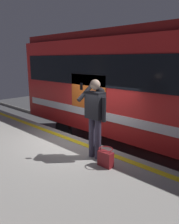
# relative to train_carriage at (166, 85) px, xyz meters

# --- Properties ---
(ground_plane) EXTENTS (26.66, 26.66, 0.00)m
(ground_plane) POSITION_rel_train_carriage_xyz_m (1.27, 2.12, -2.48)
(ground_plane) COLOR #3D3D3F
(platform) EXTENTS (17.77, 4.67, 1.06)m
(platform) POSITION_rel_train_carriage_xyz_m (1.27, 4.45, -1.95)
(platform) COLOR gray
(platform) RESTS_ON ground
(safety_line) EXTENTS (17.42, 0.16, 0.01)m
(safety_line) POSITION_rel_train_carriage_xyz_m (1.27, 2.42, -1.42)
(safety_line) COLOR yellow
(safety_line) RESTS_ON platform
(track_rail_near) EXTENTS (23.10, 0.08, 0.16)m
(track_rail_near) POSITION_rel_train_carriage_xyz_m (1.27, 0.71, -2.40)
(track_rail_near) COLOR slate
(track_rail_near) RESTS_ON ground
(track_rail_far) EXTENTS (23.10, 0.08, 0.16)m
(track_rail_far) POSITION_rel_train_carriage_xyz_m (1.27, -0.72, -2.40)
(track_rail_far) COLOR slate
(track_rail_far) RESTS_ON ground
(train_carriage) EXTENTS (10.51, 2.77, 3.89)m
(train_carriage) POSITION_rel_train_carriage_xyz_m (0.00, 0.00, 0.00)
(train_carriage) COLOR red
(train_carriage) RESTS_ON ground
(passenger) EXTENTS (0.57, 0.55, 1.74)m
(passenger) POSITION_rel_train_carriage_xyz_m (0.26, 2.77, -0.39)
(passenger) COLOR #383347
(passenger) RESTS_ON platform
(handbag) EXTENTS (0.32, 0.29, 0.39)m
(handbag) POSITION_rel_train_carriage_xyz_m (-0.19, 2.94, -1.24)
(handbag) COLOR maroon
(handbag) RESTS_ON platform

